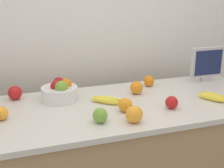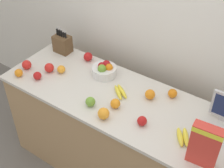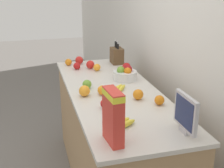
# 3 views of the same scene
# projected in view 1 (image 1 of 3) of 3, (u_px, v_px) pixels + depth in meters

# --- Properties ---
(wall_back) EXTENTS (9.00, 0.06, 2.60)m
(wall_back) POSITION_uv_depth(u_px,v_px,m) (82.00, 28.00, 2.20)
(wall_back) COLOR silver
(wall_back) RESTS_ON ground_plane
(small_monitor) EXTENTS (0.25, 0.03, 0.24)m
(small_monitor) POSITION_uv_depth(u_px,v_px,m) (207.00, 63.00, 2.20)
(small_monitor) COLOR #B7B7BC
(small_monitor) RESTS_ON counter
(fruit_bowl) EXTENTS (0.22, 0.22, 0.13)m
(fruit_bowl) POSITION_uv_depth(u_px,v_px,m) (60.00, 91.00, 1.86)
(fruit_bowl) COLOR silver
(fruit_bowl) RESTS_ON counter
(banana_bunch_left) EXTENTS (0.19, 0.17, 0.03)m
(banana_bunch_left) POSITION_uv_depth(u_px,v_px,m) (106.00, 100.00, 1.83)
(banana_bunch_left) COLOR yellow
(banana_bunch_left) RESTS_ON counter
(banana_bunch_right) EXTENTS (0.16, 0.19, 0.04)m
(banana_bunch_right) POSITION_uv_depth(u_px,v_px,m) (213.00, 97.00, 1.88)
(banana_bunch_right) COLOR yellow
(banana_bunch_right) RESTS_ON counter
(apple_rightmost) EXTENTS (0.07, 0.07, 0.07)m
(apple_rightmost) POSITION_uv_depth(u_px,v_px,m) (172.00, 102.00, 1.74)
(apple_rightmost) COLOR red
(apple_rightmost) RESTS_ON counter
(apple_by_knife_block) EXTENTS (0.08, 0.08, 0.08)m
(apple_by_knife_block) POSITION_uv_depth(u_px,v_px,m) (100.00, 115.00, 1.56)
(apple_by_knife_block) COLOR #6B9E33
(apple_by_knife_block) RESTS_ON counter
(apple_front) EXTENTS (0.08, 0.08, 0.08)m
(apple_front) POSITION_uv_depth(u_px,v_px,m) (15.00, 93.00, 1.87)
(apple_front) COLOR red
(apple_front) RESTS_ON counter
(orange_back_center) EXTENTS (0.07, 0.07, 0.07)m
(orange_back_center) POSITION_uv_depth(u_px,v_px,m) (149.00, 81.00, 2.12)
(orange_back_center) COLOR orange
(orange_back_center) RESTS_ON counter
(orange_mid_left) EXTENTS (0.08, 0.08, 0.08)m
(orange_mid_left) POSITION_uv_depth(u_px,v_px,m) (125.00, 105.00, 1.70)
(orange_mid_left) COLOR orange
(orange_mid_left) RESTS_ON counter
(orange_by_cereal) EXTENTS (0.07, 0.07, 0.07)m
(orange_by_cereal) POSITION_uv_depth(u_px,v_px,m) (1.00, 113.00, 1.60)
(orange_by_cereal) COLOR orange
(orange_by_cereal) RESTS_ON counter
(orange_front_left) EXTENTS (0.09, 0.09, 0.09)m
(orange_front_left) POSITION_uv_depth(u_px,v_px,m) (134.00, 114.00, 1.57)
(orange_front_left) COLOR orange
(orange_front_left) RESTS_ON counter
(orange_front_center) EXTENTS (0.08, 0.08, 0.08)m
(orange_front_center) POSITION_uv_depth(u_px,v_px,m) (136.00, 88.00, 1.97)
(orange_front_center) COLOR orange
(orange_front_center) RESTS_ON counter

